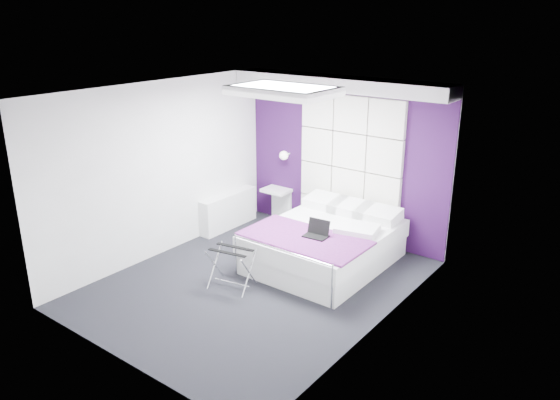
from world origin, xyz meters
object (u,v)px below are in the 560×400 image
(wall_lamp, at_px, (285,155))
(radiator, at_px, (228,211))
(laptop, at_px, (318,232))
(luggage_rack, at_px, (232,268))
(bed, at_px, (325,244))
(nightstand, at_px, (277,190))

(wall_lamp, relative_size, radiator, 0.12)
(radiator, distance_m, laptop, 2.30)
(luggage_rack, xyz_separation_m, laptop, (0.71, 0.98, 0.37))
(radiator, relative_size, laptop, 3.72)
(bed, relative_size, nightstand, 4.48)
(radiator, height_order, luggage_rack, radiator)
(laptop, bearing_deg, radiator, 159.93)
(laptop, bearing_deg, wall_lamp, 134.06)
(wall_lamp, distance_m, laptop, 2.14)
(nightstand, bearing_deg, laptop, -37.30)
(nightstand, bearing_deg, wall_lamp, 14.59)
(nightstand, bearing_deg, luggage_rack, -66.28)
(nightstand, xyz_separation_m, luggage_rack, (1.01, -2.29, -0.30))
(radiator, relative_size, nightstand, 2.56)
(wall_lamp, distance_m, bed, 1.96)
(radiator, height_order, nightstand, radiator)
(laptop, bearing_deg, nightstand, 137.54)
(laptop, bearing_deg, bed, 101.71)
(radiator, height_order, bed, bed)
(bed, distance_m, nightstand, 1.87)
(wall_lamp, relative_size, luggage_rack, 0.27)
(luggage_rack, bearing_deg, bed, 55.34)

